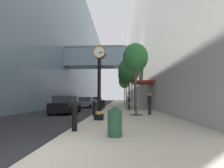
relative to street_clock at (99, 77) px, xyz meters
The scene contains 21 objects.
ground_plane 21.38m from the street_clock, 92.53° to the left, with size 110.00×110.00×0.00m, color #262628.
sidewalk_right 24.43m from the street_clock, 84.84° to the left, with size 6.24×80.00×0.14m, color #BCB29E.
building_block_left 29.50m from the street_clock, 117.19° to the left, with size 22.57×80.00×28.94m.
building_block_right 28.63m from the street_clock, 67.93° to the left, with size 9.00×80.00×29.21m.
street_clock is the anchor object (origin of this frame).
bollard_nearest 3.86m from the street_clock, 100.45° to the right, with size 0.23×0.23×1.12m.
bollard_third 2.76m from the street_clock, 109.09° to the left, with size 0.23×0.23×1.12m.
bollard_fourth 4.68m from the street_clock, 98.08° to the left, with size 0.23×0.23×1.12m.
bollard_fifth 6.95m from the street_clock, 95.10° to the left, with size 0.23×0.23×1.12m.
bollard_sixth 9.30m from the street_clock, 93.73° to the left, with size 0.23×0.23×1.12m.
street_tree_near 4.23m from the street_clock, 46.07° to the left, with size 2.06×2.06×5.83m.
street_tree_mid_near 11.02m from the street_clock, 75.97° to the left, with size 2.88×2.88×6.65m.
street_tree_mid_far 18.59m from the street_clock, 81.83° to the left, with size 2.92×2.92×7.14m.
street_tree_far 26.19m from the street_clock, 84.25° to the left, with size 2.74×2.74×6.75m.
trash_bin 4.63m from the street_clock, 74.52° to the right, with size 0.53×0.53×1.05m.
pedestrian_walking 7.96m from the street_clock, 72.36° to the left, with size 0.38×0.48×1.68m.
pedestrian_by_clock 5.01m from the street_clock, 37.81° to the left, with size 0.47×0.47×1.77m.
storefront_awning 9.88m from the street_clock, 65.70° to the left, with size 2.40×3.60×3.30m.
car_black_near 6.55m from the street_clock, 128.11° to the left, with size 2.12×4.32×1.69m.
car_silver_mid 27.78m from the street_clock, 98.26° to the left, with size 2.24×4.52×1.68m.
car_grey_far 14.34m from the street_clock, 105.62° to the left, with size 2.14×4.39×1.59m.
Camera 1 is at (2.18, -3.61, 1.52)m, focal length 24.07 mm.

